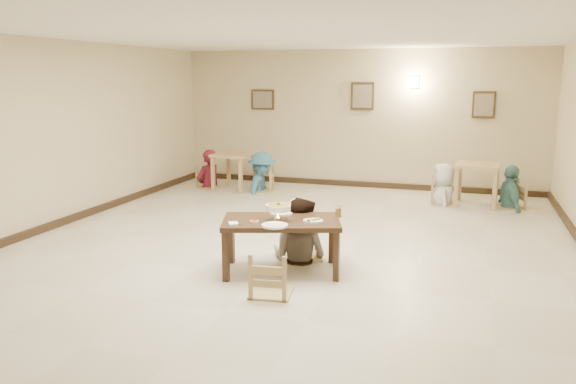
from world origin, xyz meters
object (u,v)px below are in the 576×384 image
(chair_far, at_px, (303,218))
(bg_diner_b, at_px, (262,152))
(chair_near, at_px, (271,253))
(bg_diner_c, at_px, (445,163))
(curry_warmer, at_px, (278,208))
(main_diner, at_px, (300,198))
(drink_glass, at_px, (338,212))
(bg_chair_rl, at_px, (444,179))
(bg_chair_ll, at_px, (208,168))
(bg_chair_rr, at_px, (511,182))
(bg_chair_lr, at_px, (262,169))
(main_table, at_px, (281,226))
(bg_diner_a, at_px, (208,150))
(bg_table_right, at_px, (477,171))
(bg_table_left, at_px, (234,160))
(bg_diner_d, at_px, (513,165))

(chair_far, xyz_separation_m, bg_diner_b, (-2.09, 4.07, 0.31))
(chair_near, xyz_separation_m, bg_diner_c, (1.62, 5.40, 0.30))
(curry_warmer, bearing_deg, main_diner, 81.44)
(drink_glass, xyz_separation_m, bg_chair_rl, (1.11, 4.31, -0.27))
(bg_chair_ll, height_order, bg_diner_c, bg_diner_c)
(chair_near, distance_m, bg_chair_ll, 6.45)
(bg_chair_rl, height_order, bg_chair_rr, bg_chair_rr)
(chair_far, distance_m, bg_chair_lr, 4.58)
(main_table, bearing_deg, drink_glass, 10.02)
(bg_chair_rl, bearing_deg, bg_diner_a, 86.28)
(main_table, xyz_separation_m, chair_far, (0.09, 0.65, -0.05))
(chair_far, relative_size, bg_chair_lr, 1.12)
(bg_diner_c, bearing_deg, main_table, -29.98)
(curry_warmer, distance_m, bg_chair_ll, 5.81)
(bg_chair_rr, bearing_deg, chair_near, -45.55)
(bg_table_right, bearing_deg, chair_far, -119.21)
(bg_table_left, xyz_separation_m, bg_chair_ll, (-0.64, 0.02, -0.21))
(bg_table_left, relative_size, bg_diner_d, 0.54)
(drink_glass, xyz_separation_m, bg_diner_c, (1.11, 4.31, 0.04))
(bg_chair_rl, bearing_deg, chair_near, 160.54)
(bg_chair_lr, relative_size, bg_diner_a, 0.57)
(main_table, relative_size, bg_diner_c, 1.03)
(curry_warmer, bearing_deg, chair_near, -77.72)
(bg_table_left, distance_m, bg_diner_a, 0.67)
(bg_chair_ll, relative_size, bg_diner_d, 0.55)
(bg_chair_ll, bearing_deg, bg_table_left, -71.12)
(chair_far, height_order, bg_chair_rl, chair_far)
(bg_chair_rr, relative_size, bg_diner_b, 0.57)
(curry_warmer, height_order, bg_table_right, curry_warmer)
(drink_glass, relative_size, bg_chair_lr, 0.16)
(bg_diner_a, bearing_deg, bg_chair_ll, -21.55)
(curry_warmer, xyz_separation_m, drink_glass, (0.67, 0.40, -0.09))
(bg_diner_a, bearing_deg, bg_table_left, 111.22)
(bg_table_left, relative_size, bg_diner_c, 0.56)
(curry_warmer, distance_m, drink_glass, 0.78)
(chair_far, distance_m, bg_diner_b, 4.59)
(bg_chair_rl, bearing_deg, drink_glass, 162.87)
(bg_chair_ll, bearing_deg, bg_diner_c, -69.89)
(main_diner, bearing_deg, bg_chair_rl, -100.28)
(bg_chair_lr, bearing_deg, bg_diner_a, -102.35)
(bg_chair_ll, relative_size, bg_chair_rl, 0.93)
(chair_near, relative_size, main_diner, 0.57)
(bg_diner_a, bearing_deg, chair_far, 62.88)
(drink_glass, height_order, bg_chair_rr, bg_chair_rr)
(main_diner, height_order, drink_glass, main_diner)
(curry_warmer, relative_size, bg_table_left, 0.40)
(bg_chair_rl, bearing_deg, bg_chair_ll, 86.28)
(bg_diner_d, bearing_deg, curry_warmer, 131.21)
(bg_diner_c, bearing_deg, bg_table_right, 85.45)
(chair_near, xyz_separation_m, bg_chair_rr, (2.83, 5.40, 0.01))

